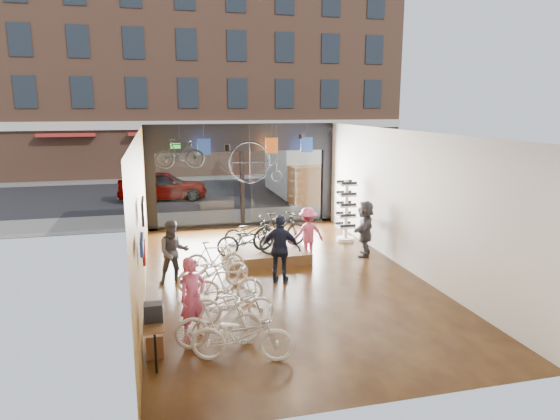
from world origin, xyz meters
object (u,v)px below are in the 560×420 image
object	(u,v)px
box_truck	(301,172)
sunglasses_rack	(346,211)
penny_farthing	(258,164)
display_bike_left	(249,239)
customer_3	(308,233)
floor_bike_0	(242,335)
floor_bike_3	(228,285)
hung_bike	(180,154)
customer_1	(173,252)
floor_bike_2	(234,304)
floor_bike_4	(213,271)
street_car	(163,185)
customer_0	(193,298)
display_bike_mid	(280,230)
customer_2	(281,249)
customer_5	(365,228)
display_platform	(265,254)
display_bike_right	(249,231)
floor_bike_1	(219,322)
floor_bike_5	(215,258)

from	to	relation	value
box_truck	sunglasses_rack	world-z (taller)	box_truck
box_truck	penny_farthing	distance (m)	7.51
display_bike_left	customer_3	xyz separation A→B (m)	(1.81, 0.26, -0.00)
floor_bike_0	sunglasses_rack	size ratio (longest dim) A/B	0.89
floor_bike_3	hung_bike	size ratio (longest dim) A/B	1.01
display_bike_left	customer_1	distance (m)	2.30
floor_bike_2	floor_bike_4	size ratio (longest dim) A/B	0.90
floor_bike_0	street_car	bearing A→B (deg)	19.41
floor_bike_2	display_bike_left	world-z (taller)	display_bike_left
street_car	penny_farthing	distance (m)	8.37
customer_0	customer_1	bearing A→B (deg)	64.01
floor_bike_2	display_bike_mid	size ratio (longest dim) A/B	0.91
display_bike_left	sunglasses_rack	world-z (taller)	sunglasses_rack
sunglasses_rack	customer_0	bearing A→B (deg)	-147.01
display_bike_left	hung_bike	bearing A→B (deg)	29.90
box_truck	customer_1	distance (m)	12.71
street_car	customer_2	size ratio (longest dim) A/B	2.35
floor_bike_2	box_truck	bearing A→B (deg)	-13.46
box_truck	customer_5	xyz separation A→B (m)	(-0.89, -9.78, -0.45)
display_platform	customer_0	size ratio (longest dim) A/B	1.49
floor_bike_3	street_car	bearing A→B (deg)	10.13
floor_bike_2	customer_5	xyz separation A→B (m)	(4.56, 3.84, 0.40)
floor_bike_3	customer_5	xyz separation A→B (m)	(4.54, 2.83, 0.36)
floor_bike_3	hung_bike	distance (m)	6.33
display_platform	penny_farthing	bearing A→B (deg)	81.90
display_platform	customer_1	world-z (taller)	customer_1
floor_bike_2	display_bike_left	distance (m)	3.83
penny_farthing	display_bike_mid	bearing A→B (deg)	-88.96
customer_5	display_bike_right	bearing A→B (deg)	-76.03
customer_5	hung_bike	size ratio (longest dim) A/B	1.06
display_bike_left	customer_5	world-z (taller)	customer_5
floor_bike_1	display_bike_mid	xyz separation A→B (m)	(2.46, 5.16, 0.35)
floor_bike_5	customer_5	size ratio (longest dim) A/B	0.93
display_platform	sunglasses_rack	bearing A→B (deg)	23.57
floor_bike_3	customer_3	size ratio (longest dim) A/B	1.04
floor_bike_2	display_bike_mid	xyz separation A→B (m)	(2.02, 4.22, 0.41)
box_truck	customer_3	world-z (taller)	box_truck
floor_bike_4	floor_bike_1	bearing A→B (deg)	162.47
box_truck	customer_2	distance (m)	12.09
customer_0	sunglasses_rack	xyz separation A→B (m)	(5.49, 5.98, 0.22)
penny_farthing	display_platform	bearing A→B (deg)	-98.10
box_truck	customer_5	size ratio (longest dim) A/B	3.89
street_car	hung_bike	distance (m)	8.13
penny_farthing	display_bike_right	bearing A→B (deg)	-108.60
display_bike_right	customer_3	distance (m)	1.81
customer_2	hung_bike	bearing A→B (deg)	-38.00
street_car	customer_1	distance (m)	11.88
customer_5	display_bike_left	bearing A→B (deg)	-56.94
hung_bike	customer_3	bearing A→B (deg)	-124.75
customer_0	floor_bike_1	bearing A→B (deg)	-80.38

